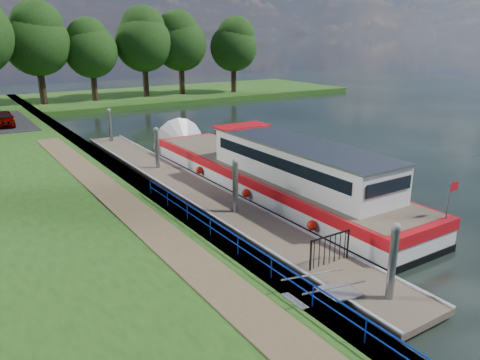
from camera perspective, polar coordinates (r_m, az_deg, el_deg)
ground at (r=16.34m, az=16.15°, el=-14.06°), size 160.00×160.00×0.00m
bank_edge at (r=26.46m, az=-12.87°, el=-0.59°), size 1.10×90.00×0.78m
far_bank at (r=65.49m, az=-12.38°, el=9.87°), size 60.00×18.00×0.60m
footpath at (r=19.54m, az=-10.78°, el=-5.64°), size 1.60×40.00×0.05m
blue_fence at (r=15.99m, az=1.70°, el=-8.67°), size 0.04×18.04×0.72m
pontoon at (r=25.72m, az=-5.95°, el=-1.23°), size 2.50×30.00×0.56m
mooring_piles at (r=25.40m, az=-6.03°, el=1.11°), size 0.30×27.30×3.55m
gangway at (r=15.12m, az=10.12°, el=-13.56°), size 2.58×1.00×0.92m
gate_panel at (r=17.11m, az=10.92°, el=-7.81°), size 1.85×0.05×1.15m
barge at (r=25.79m, az=2.93°, el=1.00°), size 4.36×21.15×4.78m
horizon_trees at (r=58.24m, az=-24.68°, el=15.43°), size 54.38×10.03×12.87m
car_a at (r=45.01m, az=-26.80°, el=6.71°), size 1.80×3.87×1.28m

